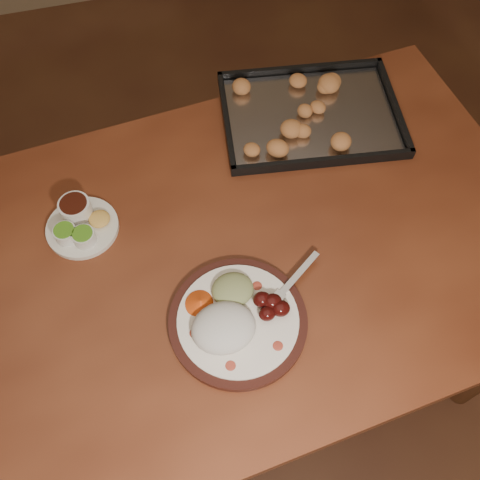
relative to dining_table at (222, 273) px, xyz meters
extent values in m
plane|color=brown|center=(-0.23, 0.07, -0.65)|extent=(4.00, 4.00, 0.00)
cube|color=brown|center=(0.00, 0.00, 0.08)|extent=(1.58, 1.04, 0.04)
cylinder|color=#482815|center=(0.64, 0.44, -0.30)|extent=(0.07, 0.07, 0.71)
cylinder|color=black|center=(0.00, -0.17, 0.11)|extent=(0.29, 0.29, 0.02)
cylinder|color=white|center=(0.00, -0.17, 0.11)|extent=(0.25, 0.25, 0.01)
ellipsoid|color=#AC3B29|center=(-0.04, -0.26, 0.12)|extent=(0.02, 0.02, 0.00)
ellipsoid|color=#AC3B29|center=(0.06, -0.25, 0.12)|extent=(0.02, 0.02, 0.00)
ellipsoid|color=#AC3B29|center=(0.05, -0.11, 0.12)|extent=(0.02, 0.02, 0.00)
ellipsoid|color=#AC3B29|center=(-0.10, -0.18, 0.12)|extent=(0.02, 0.02, 0.00)
ellipsoid|color=silver|center=(-0.04, -0.19, 0.13)|extent=(0.16, 0.15, 0.06)
ellipsoid|color=#4C0C0A|center=(0.05, -0.18, 0.13)|extent=(0.04, 0.03, 0.03)
ellipsoid|color=#4C0C0A|center=(0.07, -0.16, 0.13)|extent=(0.04, 0.03, 0.03)
ellipsoid|color=#4C0C0A|center=(0.05, -0.15, 0.13)|extent=(0.04, 0.03, 0.03)
ellipsoid|color=#4C0C0A|center=(0.08, -0.18, 0.13)|extent=(0.04, 0.03, 0.03)
ellipsoid|color=tan|center=(0.00, -0.11, 0.13)|extent=(0.11, 0.10, 0.04)
cone|color=#D04512|center=(-0.07, -0.12, 0.13)|extent=(0.09, 0.09, 0.03)
cube|color=silver|center=(0.14, -0.11, 0.12)|extent=(0.12, 0.09, 0.00)
cube|color=silver|center=(0.08, -0.15, 0.12)|extent=(0.04, 0.04, 0.00)
cylinder|color=silver|center=(0.07, -0.17, 0.12)|extent=(0.03, 0.02, 0.00)
cylinder|color=silver|center=(0.07, -0.17, 0.12)|extent=(0.03, 0.02, 0.00)
cylinder|color=silver|center=(0.06, -0.16, 0.12)|extent=(0.03, 0.02, 0.00)
cylinder|color=silver|center=(0.06, -0.15, 0.12)|extent=(0.03, 0.02, 0.00)
cylinder|color=silver|center=(-0.29, 0.14, 0.10)|extent=(0.16, 0.16, 0.01)
cylinder|color=silver|center=(-0.32, 0.12, 0.12)|extent=(0.05, 0.05, 0.03)
cylinder|color=#4A8E1C|center=(-0.32, 0.12, 0.14)|extent=(0.04, 0.04, 0.00)
cylinder|color=silver|center=(-0.28, 0.10, 0.12)|extent=(0.05, 0.05, 0.03)
cylinder|color=#4A8E1C|center=(-0.28, 0.10, 0.14)|extent=(0.04, 0.04, 0.00)
cylinder|color=white|center=(-0.29, 0.18, 0.13)|extent=(0.07, 0.07, 0.04)
cylinder|color=#331009|center=(-0.29, 0.18, 0.15)|extent=(0.06, 0.06, 0.00)
ellipsoid|color=#EAB552|center=(-0.25, 0.15, 0.12)|extent=(0.05, 0.05, 0.02)
cube|color=black|center=(0.32, 0.33, 0.10)|extent=(0.49, 0.39, 0.01)
cube|color=black|center=(0.35, 0.49, 0.12)|extent=(0.45, 0.07, 0.02)
cube|color=black|center=(0.30, 0.17, 0.12)|extent=(0.45, 0.07, 0.02)
cube|color=black|center=(0.54, 0.30, 0.12)|extent=(0.06, 0.33, 0.02)
cube|color=black|center=(0.11, 0.36, 0.12)|extent=(0.06, 0.33, 0.02)
cube|color=silver|center=(0.32, 0.33, 0.11)|extent=(0.46, 0.36, 0.00)
ellipsoid|color=#C48344|center=(0.38, 0.32, 0.13)|extent=(0.05, 0.05, 0.04)
ellipsoid|color=#C48344|center=(0.43, 0.35, 0.13)|extent=(0.07, 0.07, 0.04)
ellipsoid|color=#C48344|center=(0.37, 0.41, 0.13)|extent=(0.07, 0.07, 0.04)
ellipsoid|color=#C48344|center=(0.33, 0.39, 0.13)|extent=(0.05, 0.05, 0.04)
ellipsoid|color=#C48344|center=(0.28, 0.41, 0.13)|extent=(0.07, 0.07, 0.04)
ellipsoid|color=#C48344|center=(0.28, 0.36, 0.13)|extent=(0.07, 0.07, 0.04)
ellipsoid|color=#C48344|center=(0.20, 0.35, 0.13)|extent=(0.05, 0.05, 0.04)
ellipsoid|color=#C48344|center=(0.25, 0.29, 0.13)|extent=(0.07, 0.07, 0.04)
ellipsoid|color=#C48344|center=(0.25, 0.29, 0.13)|extent=(0.07, 0.07, 0.04)
ellipsoid|color=#C48344|center=(0.31, 0.25, 0.13)|extent=(0.05, 0.05, 0.04)
ellipsoid|color=#C48344|center=(0.35, 0.29, 0.13)|extent=(0.07, 0.07, 0.04)
ellipsoid|color=#C48344|center=(0.42, 0.28, 0.13)|extent=(0.07, 0.07, 0.04)
camera|label=1|loc=(-0.11, -0.57, 1.14)|focal=40.00mm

